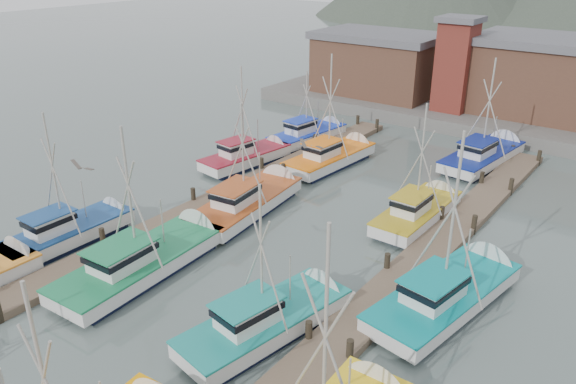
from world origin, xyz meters
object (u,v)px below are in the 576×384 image
Objects in this scene: lookout_tower at (456,64)px; boat_12 at (334,156)px; boat_8 at (251,200)px; boat_4 at (150,258)px.

boat_12 is at bearing -99.38° from lookout_tower.
boat_12 reaches higher than boat_8.
boat_12 is (-0.12, 10.00, 0.00)m from boat_8.
boat_4 reaches higher than boat_8.
boat_4 is 1.04× the size of boat_8.
boat_4 is 18.73m from boat_12.
boat_8 is (-2.56, -26.26, -4.87)m from lookout_tower.
boat_8 is at bearing -85.04° from boat_12.
boat_4 is (-2.07, -34.98, -4.87)m from lookout_tower.
boat_8 is (-0.49, 8.72, -0.00)m from boat_4.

